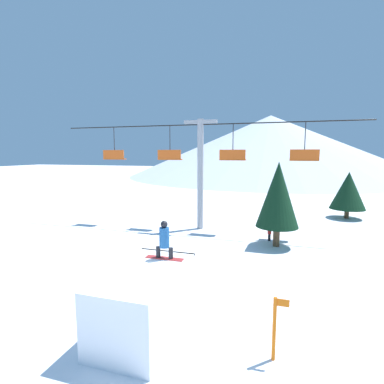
% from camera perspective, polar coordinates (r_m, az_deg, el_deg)
% --- Properties ---
extents(ground_plane, '(220.00, 220.00, 0.00)m').
position_cam_1_polar(ground_plane, '(9.75, -9.19, -27.36)').
color(ground_plane, white).
extents(mountain_ridge, '(67.89, 67.89, 14.55)m').
position_cam_1_polar(mountain_ridge, '(76.34, 14.60, 8.50)').
color(mountain_ridge, silver).
rests_on(mountain_ridge, ground_plane).
extents(snow_ramp, '(2.07, 3.83, 1.99)m').
position_cam_1_polar(snow_ramp, '(9.99, -8.88, -19.77)').
color(snow_ramp, white).
rests_on(snow_ramp, ground_plane).
extents(snowboarder, '(1.32, 0.33, 1.31)m').
position_cam_1_polar(snowboarder, '(10.24, -5.29, -9.10)').
color(snowboarder, '#B22D2D').
rests_on(snowboarder, snow_ramp).
extents(chairlift, '(21.97, 0.44, 7.95)m').
position_cam_1_polar(chairlift, '(21.62, 1.59, 5.33)').
color(chairlift, '#9E9EA3').
rests_on(chairlift, ground_plane).
extents(pine_tree_near, '(2.49, 2.49, 5.06)m').
position_cam_1_polar(pine_tree_near, '(18.28, 16.05, -0.52)').
color(pine_tree_near, '#4C3823').
rests_on(pine_tree_near, ground_plane).
extents(pine_tree_far, '(2.86, 2.86, 4.00)m').
position_cam_1_polar(pine_tree_far, '(28.56, 27.61, 0.25)').
color(pine_tree_far, '#4C3823').
rests_on(pine_tree_far, ground_plane).
extents(trail_marker, '(0.41, 0.10, 1.78)m').
position_cam_1_polar(trail_marker, '(9.02, 15.50, -23.54)').
color(trail_marker, orange).
rests_on(trail_marker, ground_plane).
extents(distant_skier, '(0.24, 0.24, 1.23)m').
position_cam_1_polar(distant_skier, '(19.74, 14.55, -7.13)').
color(distant_skier, black).
rests_on(distant_skier, ground_plane).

